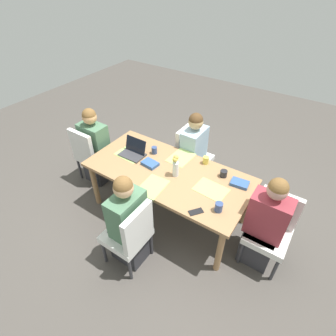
% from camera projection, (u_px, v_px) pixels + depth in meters
% --- Properties ---
extents(ground_plane, '(10.00, 10.00, 0.00)m').
position_uv_depth(ground_plane, '(168.00, 211.00, 3.66)').
color(ground_plane, '#4C4742').
extents(dining_table, '(2.02, 0.97, 0.73)m').
position_uv_depth(dining_table, '(168.00, 176.00, 3.25)').
color(dining_table, '#9E754C').
rests_on(dining_table, ground_plane).
extents(chair_far_left_near, '(0.44, 0.44, 0.90)m').
position_uv_depth(chair_far_left_near, '(191.00, 153.00, 3.89)').
color(chair_far_left_near, silver).
rests_on(chair_far_left_near, ground_plane).
extents(person_far_left_near, '(0.36, 0.40, 1.19)m').
position_uv_depth(person_far_left_near, '(193.00, 155.00, 3.80)').
color(person_far_left_near, '#2D2D33').
rests_on(person_far_left_near, ground_plane).
extents(chair_head_left_left_mid, '(0.44, 0.44, 0.90)m').
position_uv_depth(chair_head_left_left_mid, '(90.00, 153.00, 3.90)').
color(chair_head_left_left_mid, silver).
rests_on(chair_head_left_left_mid, ground_plane).
extents(person_head_left_left_mid, '(0.40, 0.36, 1.19)m').
position_uv_depth(person_head_left_left_mid, '(96.00, 150.00, 3.91)').
color(person_head_left_left_mid, '#2D2D33').
rests_on(person_head_left_left_mid, ground_plane).
extents(chair_head_right_left_far, '(0.44, 0.44, 0.90)m').
position_uv_depth(chair_head_right_left_far, '(271.00, 226.00, 2.84)').
color(chair_head_right_left_far, silver).
rests_on(chair_head_right_left_far, ground_plane).
extents(person_head_right_left_far, '(0.40, 0.36, 1.19)m').
position_uv_depth(person_head_right_left_far, '(264.00, 227.00, 2.80)').
color(person_head_right_left_far, '#2D2D33').
rests_on(person_head_right_left_far, ground_plane).
extents(chair_near_right_near, '(0.44, 0.44, 0.90)m').
position_uv_depth(chair_near_right_near, '(131.00, 233.00, 2.76)').
color(chair_near_right_near, silver).
rests_on(chair_near_right_near, ground_plane).
extents(person_near_right_near, '(0.36, 0.40, 1.19)m').
position_uv_depth(person_near_right_near, '(129.00, 225.00, 2.82)').
color(person_near_right_near, '#2D2D33').
rests_on(person_near_right_near, ground_plane).
extents(flower_vase, '(0.08, 0.09, 0.29)m').
position_uv_depth(flower_vase, '(176.00, 165.00, 3.05)').
color(flower_vase, silver).
rests_on(flower_vase, dining_table).
extents(placemat_far_left_near, '(0.27, 0.37, 0.00)m').
position_uv_depth(placemat_far_left_near, '(181.00, 157.00, 3.42)').
color(placemat_far_left_near, '#9EBC66').
rests_on(placemat_far_left_near, dining_table).
extents(placemat_head_left_left_mid, '(0.38, 0.28, 0.00)m').
position_uv_depth(placemat_head_left_left_mid, '(130.00, 154.00, 3.47)').
color(placemat_head_left_left_mid, '#9EBC66').
rests_on(placemat_head_left_left_mid, dining_table).
extents(placemat_head_right_left_far, '(0.37, 0.28, 0.00)m').
position_uv_depth(placemat_head_right_left_far, '(211.00, 189.00, 2.95)').
color(placemat_head_right_left_far, '#9EBC66').
rests_on(placemat_head_right_left_far, dining_table).
extents(placemat_near_right_near, '(0.28, 0.37, 0.00)m').
position_uv_depth(placemat_near_right_near, '(153.00, 186.00, 2.99)').
color(placemat_near_right_near, '#9EBC66').
rests_on(placemat_near_right_near, dining_table).
extents(laptop_head_left_left_mid, '(0.32, 0.22, 0.21)m').
position_uv_depth(laptop_head_left_left_mid, '(133.00, 152.00, 3.45)').
color(laptop_head_left_left_mid, '#38383D').
rests_on(laptop_head_left_left_mid, dining_table).
extents(coffee_mug_near_left, '(0.07, 0.07, 0.10)m').
position_uv_depth(coffee_mug_near_left, '(154.00, 150.00, 3.47)').
color(coffee_mug_near_left, '#33477A').
rests_on(coffee_mug_near_left, dining_table).
extents(coffee_mug_near_right, '(0.07, 0.07, 0.10)m').
position_uv_depth(coffee_mug_near_right, '(206.00, 160.00, 3.30)').
color(coffee_mug_near_right, '#DBC64C').
rests_on(coffee_mug_near_right, dining_table).
extents(coffee_mug_centre_left, '(0.08, 0.08, 0.08)m').
position_uv_depth(coffee_mug_centre_left, '(224.00, 174.00, 3.11)').
color(coffee_mug_centre_left, '#232328').
rests_on(coffee_mug_centre_left, dining_table).
extents(coffee_mug_centre_right, '(0.08, 0.08, 0.10)m').
position_uv_depth(coffee_mug_centre_right, '(219.00, 207.00, 2.68)').
color(coffee_mug_centre_right, '#33477A').
rests_on(coffee_mug_centre_right, dining_table).
extents(book_red_cover, '(0.21, 0.16, 0.04)m').
position_uv_depth(book_red_cover, '(240.00, 183.00, 3.01)').
color(book_red_cover, '#335693').
rests_on(book_red_cover, dining_table).
extents(book_blue_cover, '(0.21, 0.16, 0.04)m').
position_uv_depth(book_blue_cover, '(150.00, 164.00, 3.29)').
color(book_blue_cover, '#335693').
rests_on(book_blue_cover, dining_table).
extents(phone_black, '(0.15, 0.16, 0.01)m').
position_uv_depth(phone_black, '(196.00, 212.00, 2.69)').
color(phone_black, black).
rests_on(phone_black, dining_table).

